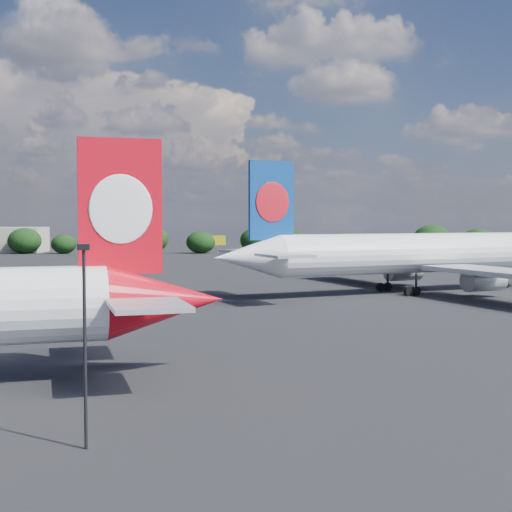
{
  "coord_description": "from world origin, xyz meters",
  "views": [
    {
      "loc": [
        13.57,
        -39.84,
        10.72
      ],
      "look_at": [
        16.0,
        12.0,
        8.0
      ],
      "focal_mm": 50.0,
      "sensor_mm": 36.0,
      "label": 1
    }
  ],
  "objects": [
    {
      "name": "highway_sign",
      "position": [
        -18.0,
        176.0,
        3.13
      ],
      "size": [
        6.0,
        0.3,
        4.5
      ],
      "color": "#166E21",
      "rests_on": "ground"
    },
    {
      "name": "ground",
      "position": [
        0.0,
        60.0,
        0.0
      ],
      "size": [
        500.0,
        500.0,
        0.0
      ],
      "primitive_type": "plane",
      "color": "black",
      "rests_on": "ground"
    },
    {
      "name": "apron_lamp_post",
      "position": [
        7.19,
        -6.87,
        5.42
      ],
      "size": [
        0.55,
        0.3,
        9.56
      ],
      "color": "black",
      "rests_on": "ground"
    },
    {
      "name": "china_southern_airliner",
      "position": [
        39.57,
        61.18,
        5.57
      ],
      "size": [
        54.05,
        52.0,
        18.28
      ],
      "color": "white",
      "rests_on": "ground"
    },
    {
      "name": "billboard_yellow",
      "position": [
        12.0,
        182.0,
        3.87
      ],
      "size": [
        5.0,
        0.3,
        5.5
      ],
      "color": "gold",
      "rests_on": "ground"
    },
    {
      "name": "horizon_treeline",
      "position": [
        6.33,
        180.19,
        3.86
      ],
      "size": [
        201.51,
        14.18,
        9.0
      ],
      "color": "black",
      "rests_on": "ground"
    }
  ]
}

